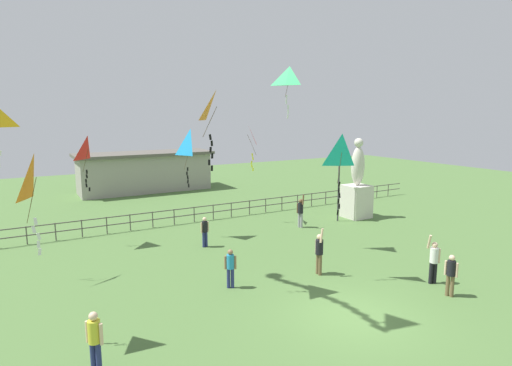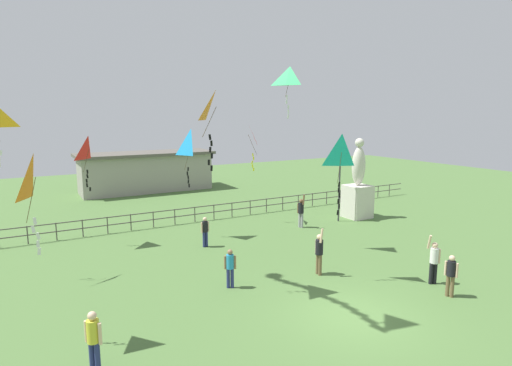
{
  "view_description": "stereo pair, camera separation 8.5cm",
  "coord_description": "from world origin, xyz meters",
  "px_view_note": "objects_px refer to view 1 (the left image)",
  "views": [
    {
      "loc": [
        -9.17,
        -9.5,
        6.53
      ],
      "look_at": [
        -0.5,
        5.54,
        3.67
      ],
      "focal_mm": 29.42,
      "sensor_mm": 36.0,
      "label": 1
    },
    {
      "loc": [
        -9.1,
        -9.55,
        6.53
      ],
      "look_at": [
        -0.5,
        5.54,
        3.67
      ],
      "focal_mm": 29.42,
      "sensor_mm": 36.0,
      "label": 2
    }
  ],
  "objects_px": {
    "kite_4": "(289,79)",
    "kite_3": "(342,155)",
    "kite_1": "(248,136)",
    "kite_8": "(88,150)",
    "person_6": "(205,230)",
    "kite_2": "(36,182)",
    "person_0": "(434,259)",
    "person_1": "(95,338)",
    "person_4": "(319,251)",
    "person_3": "(230,266)",
    "lamppost": "(339,173)",
    "statue_monument": "(357,191)",
    "kite_5": "(191,145)",
    "kite_7": "(216,110)",
    "person_2": "(300,211)",
    "person_5": "(451,273)"
  },
  "relations": [
    {
      "from": "kite_4",
      "to": "kite_3",
      "type": "bearing_deg",
      "value": -99.27
    },
    {
      "from": "kite_1",
      "to": "kite_8",
      "type": "height_order",
      "value": "kite_1"
    },
    {
      "from": "person_6",
      "to": "kite_2",
      "type": "height_order",
      "value": "kite_2"
    },
    {
      "from": "person_0",
      "to": "kite_8",
      "type": "height_order",
      "value": "kite_8"
    },
    {
      "from": "kite_3",
      "to": "kite_8",
      "type": "distance_m",
      "value": 12.18
    },
    {
      "from": "kite_3",
      "to": "person_0",
      "type": "bearing_deg",
      "value": -31.03
    },
    {
      "from": "person_6",
      "to": "kite_3",
      "type": "bearing_deg",
      "value": -68.02
    },
    {
      "from": "person_1",
      "to": "person_4",
      "type": "distance_m",
      "value": 9.43
    },
    {
      "from": "kite_2",
      "to": "person_1",
      "type": "bearing_deg",
      "value": -65.54
    },
    {
      "from": "person_6",
      "to": "kite_3",
      "type": "relative_size",
      "value": 0.49
    },
    {
      "from": "person_0",
      "to": "kite_1",
      "type": "relative_size",
      "value": 0.7
    },
    {
      "from": "person_3",
      "to": "kite_1",
      "type": "xyz_separation_m",
      "value": [
        5.27,
        8.17,
        4.38
      ]
    },
    {
      "from": "kite_1",
      "to": "person_6",
      "type": "bearing_deg",
      "value": -143.43
    },
    {
      "from": "lamppost",
      "to": "kite_2",
      "type": "distance_m",
      "value": 17.94
    },
    {
      "from": "statue_monument",
      "to": "kite_5",
      "type": "bearing_deg",
      "value": 172.98
    },
    {
      "from": "statue_monument",
      "to": "kite_4",
      "type": "bearing_deg",
      "value": -157.99
    },
    {
      "from": "kite_3",
      "to": "kite_5",
      "type": "xyz_separation_m",
      "value": [
        -2.54,
        8.85,
        -0.06
      ]
    },
    {
      "from": "person_1",
      "to": "kite_8",
      "type": "distance_m",
      "value": 11.8
    },
    {
      "from": "person_1",
      "to": "kite_7",
      "type": "height_order",
      "value": "kite_7"
    },
    {
      "from": "kite_1",
      "to": "kite_3",
      "type": "height_order",
      "value": "kite_1"
    },
    {
      "from": "person_2",
      "to": "kite_3",
      "type": "distance_m",
      "value": 9.08
    },
    {
      "from": "person_2",
      "to": "person_0",
      "type": "bearing_deg",
      "value": -92.16
    },
    {
      "from": "kite_3",
      "to": "kite_7",
      "type": "xyz_separation_m",
      "value": [
        -4.43,
        1.46,
        1.66
      ]
    },
    {
      "from": "statue_monument",
      "to": "kite_5",
      "type": "distance_m",
      "value": 11.15
    },
    {
      "from": "person_3",
      "to": "kite_3",
      "type": "xyz_separation_m",
      "value": [
        3.85,
        -1.65,
        4.15
      ]
    },
    {
      "from": "kite_1",
      "to": "person_5",
      "type": "bearing_deg",
      "value": -84.28
    },
    {
      "from": "lamppost",
      "to": "kite_5",
      "type": "height_order",
      "value": "kite_5"
    },
    {
      "from": "person_3",
      "to": "kite_7",
      "type": "relative_size",
      "value": 0.54
    },
    {
      "from": "lamppost",
      "to": "kite_1",
      "type": "height_order",
      "value": "kite_1"
    },
    {
      "from": "person_0",
      "to": "kite_4",
      "type": "relative_size",
      "value": 0.84
    },
    {
      "from": "person_5",
      "to": "kite_3",
      "type": "relative_size",
      "value": 0.5
    },
    {
      "from": "person_2",
      "to": "kite_3",
      "type": "xyz_separation_m",
      "value": [
        -3.51,
        -7.34,
        4.03
      ]
    },
    {
      "from": "kite_1",
      "to": "person_1",
      "type": "bearing_deg",
      "value": -133.36
    },
    {
      "from": "person_3",
      "to": "kite_1",
      "type": "distance_m",
      "value": 10.67
    },
    {
      "from": "person_1",
      "to": "person_6",
      "type": "distance_m",
      "value": 10.42
    },
    {
      "from": "person_2",
      "to": "person_4",
      "type": "relative_size",
      "value": 0.99
    },
    {
      "from": "person_3",
      "to": "statue_monument",
      "type": "bearing_deg",
      "value": 26.32
    },
    {
      "from": "person_5",
      "to": "kite_8",
      "type": "relative_size",
      "value": 0.57
    },
    {
      "from": "person_3",
      "to": "kite_1",
      "type": "height_order",
      "value": "kite_1"
    },
    {
      "from": "lamppost",
      "to": "kite_7",
      "type": "distance_m",
      "value": 12.88
    },
    {
      "from": "statue_monument",
      "to": "kite_3",
      "type": "distance_m",
      "value": 11.52
    },
    {
      "from": "statue_monument",
      "to": "kite_3",
      "type": "bearing_deg",
      "value": -136.87
    },
    {
      "from": "lamppost",
      "to": "kite_4",
      "type": "distance_m",
      "value": 8.12
    },
    {
      "from": "kite_2",
      "to": "kite_3",
      "type": "bearing_deg",
      "value": -3.55
    },
    {
      "from": "person_5",
      "to": "kite_3",
      "type": "height_order",
      "value": "kite_3"
    },
    {
      "from": "person_0",
      "to": "kite_1",
      "type": "bearing_deg",
      "value": 98.49
    },
    {
      "from": "person_2",
      "to": "person_5",
      "type": "distance_m",
      "value": 10.35
    },
    {
      "from": "person_3",
      "to": "lamppost",
      "type": "bearing_deg",
      "value": 29.24
    },
    {
      "from": "person_1",
      "to": "kite_5",
      "type": "bearing_deg",
      "value": 57.02
    },
    {
      "from": "lamppost",
      "to": "person_5",
      "type": "distance_m",
      "value": 11.21
    }
  ]
}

